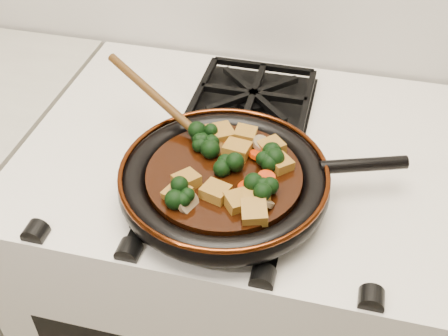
# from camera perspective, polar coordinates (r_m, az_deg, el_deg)

# --- Properties ---
(stove) EXTENTS (0.76, 0.60, 0.90)m
(stove) POSITION_cam_1_polar(r_m,az_deg,el_deg) (1.34, 1.06, -12.80)
(stove) COLOR silver
(stove) RESTS_ON ground
(burner_grate_front) EXTENTS (0.23, 0.23, 0.03)m
(burner_grate_front) POSITION_cam_1_polar(r_m,az_deg,el_deg) (0.90, -0.60, -2.66)
(burner_grate_front) COLOR black
(burner_grate_front) RESTS_ON stove
(burner_grate_back) EXTENTS (0.23, 0.23, 0.03)m
(burner_grate_back) POSITION_cam_1_polar(r_m,az_deg,el_deg) (1.11, 2.99, 7.18)
(burner_grate_back) COLOR black
(burner_grate_back) RESTS_ON stove
(skillet) EXTENTS (0.45, 0.33, 0.05)m
(skillet) POSITION_cam_1_polar(r_m,az_deg,el_deg) (0.88, 0.14, -1.26)
(skillet) COLOR black
(skillet) RESTS_ON burner_grate_front
(braising_sauce) EXTENTS (0.24, 0.24, 0.02)m
(braising_sauce) POSITION_cam_1_polar(r_m,az_deg,el_deg) (0.88, -0.00, -1.02)
(braising_sauce) COLOR black
(braising_sauce) RESTS_ON skillet
(tofu_cube_0) EXTENTS (0.05, 0.05, 0.02)m
(tofu_cube_0) POSITION_cam_1_polar(r_m,az_deg,el_deg) (0.82, 3.10, -2.87)
(tofu_cube_0) COLOR olive
(tofu_cube_0) RESTS_ON braising_sauce
(tofu_cube_1) EXTENTS (0.05, 0.05, 0.03)m
(tofu_cube_1) POSITION_cam_1_polar(r_m,az_deg,el_deg) (0.83, -4.71, -2.71)
(tofu_cube_1) COLOR olive
(tofu_cube_1) RESTS_ON braising_sauce
(tofu_cube_2) EXTENTS (0.05, 0.05, 0.02)m
(tofu_cube_2) POSITION_cam_1_polar(r_m,az_deg,el_deg) (0.91, 4.84, 2.10)
(tofu_cube_2) COLOR olive
(tofu_cube_2) RESTS_ON braising_sauce
(tofu_cube_3) EXTENTS (0.05, 0.05, 0.02)m
(tofu_cube_3) POSITION_cam_1_polar(r_m,az_deg,el_deg) (0.83, -0.86, -2.47)
(tofu_cube_3) COLOR olive
(tofu_cube_3) RESTS_ON braising_sauce
(tofu_cube_4) EXTENTS (0.05, 0.05, 0.03)m
(tofu_cube_4) POSITION_cam_1_polar(r_m,az_deg,el_deg) (0.80, 3.09, -4.51)
(tofu_cube_4) COLOR olive
(tofu_cube_4) RESTS_ON braising_sauce
(tofu_cube_5) EXTENTS (0.05, 0.05, 0.02)m
(tofu_cube_5) POSITION_cam_1_polar(r_m,az_deg,el_deg) (0.88, 5.74, 0.41)
(tofu_cube_5) COLOR olive
(tofu_cube_5) RESTS_ON braising_sauce
(tofu_cube_6) EXTENTS (0.04, 0.04, 0.03)m
(tofu_cube_6) POSITION_cam_1_polar(r_m,az_deg,el_deg) (0.90, 1.32, 1.82)
(tofu_cube_6) COLOR olive
(tofu_cube_6) RESTS_ON braising_sauce
(tofu_cube_7) EXTENTS (0.04, 0.04, 0.03)m
(tofu_cube_7) POSITION_cam_1_polar(r_m,az_deg,el_deg) (0.93, 2.17, 3.35)
(tofu_cube_7) COLOR olive
(tofu_cube_7) RESTS_ON braising_sauce
(tofu_cube_8) EXTENTS (0.05, 0.05, 0.02)m
(tofu_cube_8) POSITION_cam_1_polar(r_m,az_deg,el_deg) (0.85, -3.82, -1.29)
(tofu_cube_8) COLOR olive
(tofu_cube_8) RESTS_ON braising_sauce
(tofu_cube_9) EXTENTS (0.05, 0.05, 0.02)m
(tofu_cube_9) POSITION_cam_1_polar(r_m,az_deg,el_deg) (0.82, 1.44, -3.41)
(tofu_cube_9) COLOR olive
(tofu_cube_9) RESTS_ON braising_sauce
(tofu_cube_10) EXTENTS (0.06, 0.06, 0.02)m
(tofu_cube_10) POSITION_cam_1_polar(r_m,az_deg,el_deg) (0.93, -0.39, 3.42)
(tofu_cube_10) COLOR olive
(tofu_cube_10) RESTS_ON braising_sauce
(broccoli_floret_0) EXTENTS (0.07, 0.08, 0.06)m
(broccoli_floret_0) POSITION_cam_1_polar(r_m,az_deg,el_deg) (0.87, 0.26, -0.08)
(broccoli_floret_0) COLOR black
(broccoli_floret_0) RESTS_ON braising_sauce
(broccoli_floret_1) EXTENTS (0.09, 0.09, 0.07)m
(broccoli_floret_1) POSITION_cam_1_polar(r_m,az_deg,el_deg) (0.90, -1.97, 2.08)
(broccoli_floret_1) COLOR black
(broccoli_floret_1) RESTS_ON braising_sauce
(broccoli_floret_2) EXTENTS (0.09, 0.08, 0.07)m
(broccoli_floret_2) POSITION_cam_1_polar(r_m,az_deg,el_deg) (0.82, 3.77, -2.53)
(broccoli_floret_2) COLOR black
(broccoli_floret_2) RESTS_ON braising_sauce
(broccoli_floret_3) EXTENTS (0.07, 0.07, 0.08)m
(broccoli_floret_3) POSITION_cam_1_polar(r_m,az_deg,el_deg) (0.82, -4.17, -2.82)
(broccoli_floret_3) COLOR black
(broccoli_floret_3) RESTS_ON braising_sauce
(broccoli_floret_4) EXTENTS (0.08, 0.09, 0.07)m
(broccoli_floret_4) POSITION_cam_1_polar(r_m,az_deg,el_deg) (0.89, 4.55, 0.99)
(broccoli_floret_4) COLOR black
(broccoli_floret_4) RESTS_ON braising_sauce
(broccoli_floret_5) EXTENTS (0.09, 0.09, 0.06)m
(broccoli_floret_5) POSITION_cam_1_polar(r_m,az_deg,el_deg) (0.92, -2.09, 2.91)
(broccoli_floret_5) COLOR black
(broccoli_floret_5) RESTS_ON braising_sauce
(carrot_coin_0) EXTENTS (0.03, 0.03, 0.01)m
(carrot_coin_0) POSITION_cam_1_polar(r_m,az_deg,el_deg) (0.86, 4.32, -1.02)
(carrot_coin_0) COLOR #BA2A05
(carrot_coin_0) RESTS_ON braising_sauce
(carrot_coin_1) EXTENTS (0.03, 0.03, 0.02)m
(carrot_coin_1) POSITION_cam_1_polar(r_m,az_deg,el_deg) (0.84, 2.39, -1.84)
(carrot_coin_1) COLOR #BA2A05
(carrot_coin_1) RESTS_ON braising_sauce
(carrot_coin_2) EXTENTS (0.03, 0.03, 0.02)m
(carrot_coin_2) POSITION_cam_1_polar(r_m,az_deg,el_deg) (0.90, 3.39, 1.29)
(carrot_coin_2) COLOR #BA2A05
(carrot_coin_2) RESTS_ON braising_sauce
(carrot_coin_3) EXTENTS (0.03, 0.03, 0.02)m
(carrot_coin_3) POSITION_cam_1_polar(r_m,az_deg,el_deg) (0.92, -0.51, 2.48)
(carrot_coin_3) COLOR #BA2A05
(carrot_coin_3) RESTS_ON braising_sauce
(carrot_coin_4) EXTENTS (0.03, 0.03, 0.02)m
(carrot_coin_4) POSITION_cam_1_polar(r_m,az_deg,el_deg) (0.91, 1.77, 2.20)
(carrot_coin_4) COLOR #BA2A05
(carrot_coin_4) RESTS_ON braising_sauce
(carrot_coin_5) EXTENTS (0.03, 0.03, 0.02)m
(carrot_coin_5) POSITION_cam_1_polar(r_m,az_deg,el_deg) (0.85, 3.46, -1.51)
(carrot_coin_5) COLOR #BA2A05
(carrot_coin_5) RESTS_ON braising_sauce
(mushroom_slice_0) EXTENTS (0.04, 0.04, 0.02)m
(mushroom_slice_0) POSITION_cam_1_polar(r_m,az_deg,el_deg) (0.83, -4.69, -2.83)
(mushroom_slice_0) COLOR olive
(mushroom_slice_0) RESTS_ON braising_sauce
(mushroom_slice_1) EXTENTS (0.04, 0.04, 0.02)m
(mushroom_slice_1) POSITION_cam_1_polar(r_m,az_deg,el_deg) (0.92, 3.86, 2.45)
(mushroom_slice_1) COLOR olive
(mushroom_slice_1) RESTS_ON braising_sauce
(mushroom_slice_2) EXTENTS (0.04, 0.04, 0.03)m
(mushroom_slice_2) POSITION_cam_1_polar(r_m,az_deg,el_deg) (0.82, -3.66, -3.55)
(mushroom_slice_2) COLOR olive
(mushroom_slice_2) RESTS_ON braising_sauce
(mushroom_slice_3) EXTENTS (0.04, 0.04, 0.03)m
(mushroom_slice_3) POSITION_cam_1_polar(r_m,az_deg,el_deg) (0.82, 4.02, -3.34)
(mushroom_slice_3) COLOR olive
(mushroom_slice_3) RESTS_ON braising_sauce
(wooden_spoon) EXTENTS (0.15, 0.10, 0.25)m
(wooden_spoon) POSITION_cam_1_polar(r_m,az_deg,el_deg) (0.94, -4.43, 5.03)
(wooden_spoon) COLOR #492C0F
(wooden_spoon) RESTS_ON braising_sauce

